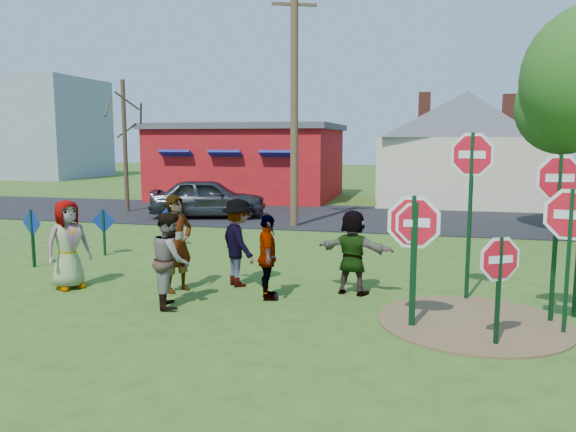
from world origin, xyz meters
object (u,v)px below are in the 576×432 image
object	(u,v)px
utility_pole	(294,96)
stop_sign_c	(558,199)
person_b	(177,244)
stop_sign_a	(413,232)
suv	(208,198)
stop_sign_b	(472,173)
person_a	(68,245)

from	to	relation	value
utility_pole	stop_sign_c	bearing A→B (deg)	-54.39
person_b	stop_sign_a	bearing A→B (deg)	-77.39
suv	utility_pole	size ratio (longest dim) A/B	0.52
utility_pole	stop_sign_a	bearing A→B (deg)	-66.71
stop_sign_b	utility_pole	distance (m)	9.98
person_a	stop_sign_a	bearing A→B (deg)	-65.00
person_b	utility_pole	xyz separation A→B (m)	(0.36, 8.92, 3.59)
stop_sign_c	person_b	xyz separation A→B (m)	(-6.99, 0.33, -1.12)
stop_sign_b	suv	xyz separation A→B (m)	(-9.13, 9.56, -1.66)
stop_sign_c	suv	world-z (taller)	stop_sign_c
person_a	utility_pole	bearing A→B (deg)	15.46
stop_sign_b	utility_pole	size ratio (longest dim) A/B	0.39
stop_sign_b	person_b	size ratio (longest dim) A/B	1.70
stop_sign_b	utility_pole	world-z (taller)	utility_pole
stop_sign_b	person_a	bearing A→B (deg)	-151.76
stop_sign_b	person_a	size ratio (longest dim) A/B	1.81
stop_sign_c	suv	xyz separation A→B (m)	(-10.43, 10.64, -1.30)
stop_sign_a	utility_pole	bearing A→B (deg)	119.35
stop_sign_a	stop_sign_c	bearing A→B (deg)	25.04
stop_sign_b	suv	world-z (taller)	stop_sign_b
person_a	utility_pole	xyz separation A→B (m)	(2.66, 9.26, 3.65)
stop_sign_c	person_a	size ratio (longest dim) A/B	1.61
stop_sign_a	suv	xyz separation A→B (m)	(-8.12, 11.44, -0.78)
stop_sign_b	utility_pole	bearing A→B (deg)	143.64
stop_sign_c	person_b	distance (m)	7.09
person_b	utility_pole	bearing A→B (deg)	23.80
person_b	utility_pole	distance (m)	9.62
stop_sign_c	person_a	world-z (taller)	stop_sign_c
person_b	suv	xyz separation A→B (m)	(-3.43, 10.31, -0.18)
suv	person_b	bearing A→B (deg)	-177.61
person_a	person_b	size ratio (longest dim) A/B	0.94
stop_sign_c	person_a	xyz separation A→B (m)	(-9.29, 0.00, -1.18)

